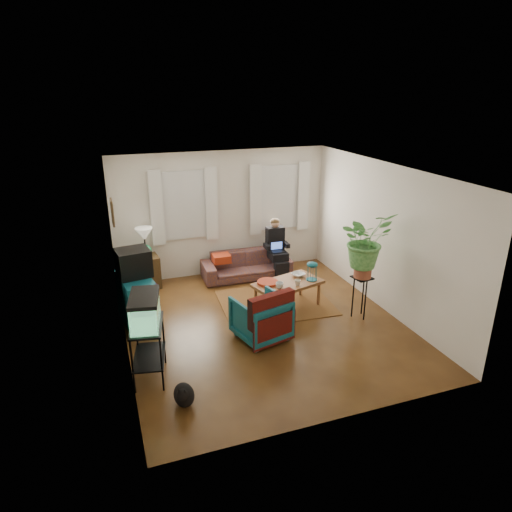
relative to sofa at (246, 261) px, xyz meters
name	(u,v)px	position (x,y,z in m)	size (l,w,h in m)	color
floor	(264,324)	(-0.37, -2.05, -0.36)	(4.50, 5.00, 0.01)	#4F2B14
ceiling	(265,171)	(-0.37, -2.05, 2.24)	(4.50, 5.00, 0.01)	white
wall_back	(222,214)	(-0.37, 0.45, 0.94)	(4.50, 0.01, 2.60)	silver
wall_front	(343,325)	(-0.37, -4.55, 0.94)	(4.50, 0.01, 2.60)	silver
wall_left	(119,271)	(-2.62, -2.05, 0.94)	(0.01, 5.00, 2.60)	silver
wall_right	(384,238)	(1.88, -2.05, 0.94)	(0.01, 5.00, 2.60)	silver
window_left	(184,205)	(-1.17, 0.43, 1.19)	(1.08, 0.04, 1.38)	white
window_right	(279,197)	(0.88, 0.43, 1.19)	(1.08, 0.04, 1.38)	white
curtains_left	(185,206)	(-1.17, 0.35, 1.19)	(1.36, 0.06, 1.50)	white
curtains_right	(280,198)	(0.88, 0.35, 1.19)	(1.36, 0.06, 1.50)	white
picture_frame	(113,212)	(-2.58, -1.20, 1.59)	(0.04, 0.32, 0.40)	#3D2616
area_rug	(275,302)	(0.11, -1.35, -0.35)	(2.00, 1.60, 0.01)	maroon
sofa	(246,261)	(0.00, 0.00, 0.00)	(1.84, 0.73, 0.72)	brown
seated_person	(276,249)	(0.66, -0.02, 0.19)	(0.46, 0.57, 1.10)	black
side_table	(148,272)	(-2.02, 0.18, -0.03)	(0.45, 0.45, 0.65)	#3C2216
table_lamp	(145,243)	(-2.02, 0.18, 0.57)	(0.33, 0.33, 0.59)	white
dresser	(137,301)	(-2.36, -1.31, 0.07)	(0.47, 0.95, 0.85)	#125B6E
crt_tv	(133,263)	(-2.35, -1.22, 0.72)	(0.52, 0.47, 0.45)	black
aquarium_stand	(149,351)	(-2.37, -2.92, 0.05)	(0.41, 0.74, 0.83)	black
aquarium	(145,310)	(-2.37, -2.92, 0.68)	(0.37, 0.67, 0.43)	#7FD899
black_cat	(184,393)	(-2.04, -3.65, -0.19)	(0.26, 0.40, 0.34)	black
armchair	(261,316)	(-0.56, -2.43, 0.03)	(0.76, 0.71, 0.78)	#105263
serape_throw	(272,314)	(-0.49, -2.72, 0.19)	(0.78, 0.18, 0.64)	#9E0A0A
coffee_table	(288,295)	(0.26, -1.60, -0.11)	(1.21, 0.66, 0.50)	brown
cup_a	(280,285)	(0.02, -1.78, 0.19)	(0.14, 0.14, 0.11)	white
cup_b	(297,283)	(0.36, -1.77, 0.19)	(0.11, 0.11, 0.10)	beige
bowl	(298,275)	(0.54, -1.40, 0.17)	(0.24, 0.24, 0.06)	white
snack_tray	(268,282)	(-0.11, -1.53, 0.16)	(0.37, 0.37, 0.04)	#B21414
birdcage	(312,271)	(0.70, -1.64, 0.32)	(0.20, 0.20, 0.35)	#115B6B
plant_stand	(360,297)	(1.30, -2.34, 0.02)	(0.32, 0.32, 0.75)	black
potted_plant	(365,248)	(1.30, -2.34, 0.91)	(0.86, 0.74, 0.96)	#599947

